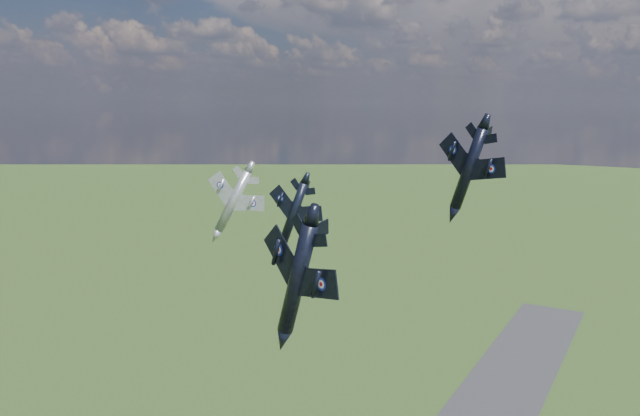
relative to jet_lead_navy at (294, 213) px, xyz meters
The scene contains 4 objects.
jet_lead_navy is the anchor object (origin of this frame).
jet_right_navy 41.01m from the jet_lead_navy, 57.58° to the right, with size 10.20×14.21×2.94m, color black, non-canonical shape.
jet_high_navy 25.96m from the jet_lead_navy, 16.65° to the left, with size 11.74×16.37×3.39m, color black, non-canonical shape.
jet_left_silver 16.83m from the jet_lead_navy, 159.18° to the left, with size 11.37×15.85×3.28m, color gray, non-canonical shape.
Camera 1 is at (44.17, -55.60, 97.22)m, focal length 35.00 mm.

